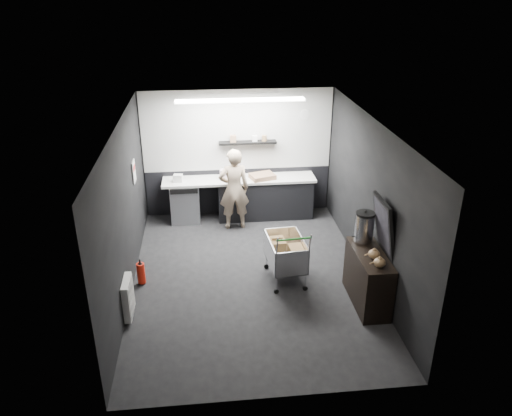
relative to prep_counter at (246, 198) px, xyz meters
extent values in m
plane|color=black|center=(-0.14, -2.42, -0.46)|extent=(5.50, 5.50, 0.00)
plane|color=silver|center=(-0.14, -2.42, 2.24)|extent=(5.50, 5.50, 0.00)
plane|color=black|center=(-0.14, 0.33, 0.89)|extent=(5.50, 0.00, 5.50)
plane|color=black|center=(-0.14, -5.17, 0.89)|extent=(5.50, 0.00, 5.50)
plane|color=black|center=(-2.14, -2.42, 0.89)|extent=(0.00, 5.50, 5.50)
plane|color=black|center=(1.86, -2.42, 0.89)|extent=(0.00, 5.50, 5.50)
cube|color=#BABAB5|center=(-0.14, 0.31, 1.39)|extent=(3.95, 0.02, 1.70)
cube|color=black|center=(-0.14, 0.31, 0.04)|extent=(3.95, 0.02, 1.00)
cube|color=black|center=(0.06, 0.20, 1.16)|extent=(1.20, 0.22, 0.04)
cylinder|color=silver|center=(1.26, 0.30, 1.69)|extent=(0.20, 0.03, 0.20)
cube|color=silver|center=(-2.12, -1.12, 1.09)|extent=(0.02, 0.30, 0.40)
cube|color=red|center=(-2.11, -1.12, 1.16)|extent=(0.02, 0.22, 0.10)
cube|color=silver|center=(-2.08, -3.32, -0.11)|extent=(0.10, 0.50, 0.60)
cube|color=white|center=(-0.14, -0.57, 2.21)|extent=(2.40, 0.20, 0.04)
cube|color=black|center=(0.41, 0.00, -0.03)|extent=(2.00, 0.56, 0.85)
cube|color=silver|center=(-0.14, 0.00, 0.42)|extent=(3.20, 0.60, 0.05)
cube|color=#9EA0A5|center=(-1.29, 0.00, -0.03)|extent=(0.60, 0.58, 0.85)
cube|color=black|center=(-1.29, -0.30, 0.32)|extent=(0.56, 0.02, 0.10)
imported|color=beige|center=(-0.28, -0.45, 0.39)|extent=(0.65, 0.46, 1.70)
cube|color=silver|center=(0.45, -2.53, -0.14)|extent=(0.64, 0.92, 0.02)
cube|color=silver|center=(0.17, -2.53, 0.09)|extent=(0.09, 0.88, 0.47)
cube|color=silver|center=(0.72, -2.53, 0.09)|extent=(0.09, 0.88, 0.47)
cube|color=silver|center=(0.45, -2.96, 0.09)|extent=(0.57, 0.07, 0.47)
cube|color=silver|center=(0.45, -2.10, 0.09)|extent=(0.57, 0.07, 0.47)
cylinder|color=silver|center=(0.20, -2.93, -0.28)|extent=(0.02, 0.02, 0.31)
cylinder|color=silver|center=(0.69, -2.93, -0.28)|extent=(0.02, 0.02, 0.31)
cylinder|color=silver|center=(0.20, -2.13, -0.28)|extent=(0.02, 0.02, 0.31)
cylinder|color=silver|center=(0.69, -2.13, -0.28)|extent=(0.02, 0.02, 0.31)
cylinder|color=#258B2C|center=(0.45, -3.02, 0.58)|extent=(0.57, 0.08, 0.03)
cube|color=brown|center=(0.32, -2.43, 0.07)|extent=(0.27, 0.33, 0.39)
cube|color=brown|center=(0.59, -2.66, 0.05)|extent=(0.25, 0.31, 0.35)
cylinder|color=black|center=(0.20, -2.93, -0.42)|extent=(0.09, 0.04, 0.08)
cylinder|color=black|center=(0.20, -2.13, -0.42)|extent=(0.09, 0.04, 0.08)
cylinder|color=black|center=(0.69, -2.93, -0.42)|extent=(0.09, 0.04, 0.08)
cylinder|color=black|center=(0.69, -2.13, -0.42)|extent=(0.09, 0.04, 0.08)
cube|color=black|center=(1.62, -3.33, -0.02)|extent=(0.44, 1.18, 0.88)
cylinder|color=silver|center=(1.62, -2.94, 0.67)|extent=(0.29, 0.29, 0.45)
cylinder|color=black|center=(1.62, -2.94, 0.92)|extent=(0.29, 0.29, 0.04)
sphere|color=black|center=(1.62, -2.94, 0.96)|extent=(0.05, 0.05, 0.05)
ellipsoid|color=brown|center=(1.62, -3.48, 0.51)|extent=(0.18, 0.18, 0.14)
ellipsoid|color=brown|center=(1.62, -3.72, 0.51)|extent=(0.18, 0.18, 0.14)
cube|color=black|center=(1.80, -3.28, 0.87)|extent=(0.20, 0.69, 0.88)
cube|color=black|center=(1.78, -3.28, 0.87)|extent=(0.14, 0.59, 0.76)
cylinder|color=red|center=(-1.99, -2.42, -0.25)|extent=(0.14, 0.14, 0.36)
cone|color=black|center=(-1.99, -2.42, -0.05)|extent=(0.09, 0.09, 0.05)
cylinder|color=black|center=(-1.99, -2.42, -0.01)|extent=(0.03, 0.03, 0.05)
cube|color=#896449|center=(0.35, -0.05, 0.49)|extent=(0.57, 0.50, 0.10)
cylinder|color=beige|center=(-0.44, 0.00, 0.55)|extent=(0.21, 0.21, 0.21)
cube|color=silver|center=(-1.40, -0.05, 0.52)|extent=(0.20, 0.17, 0.16)
camera|label=1|loc=(-0.83, -9.74, 4.24)|focal=35.00mm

